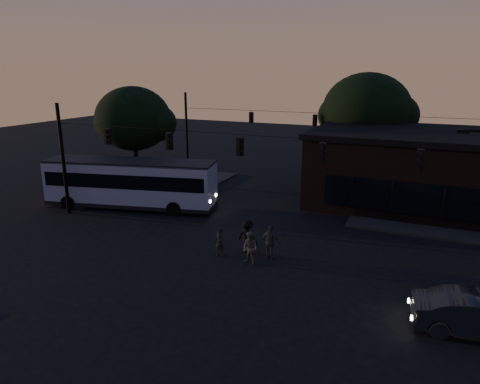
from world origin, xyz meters
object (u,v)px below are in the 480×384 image
at_px(pedestrian_c, 270,242).
at_px(pedestrian_a, 220,242).
at_px(pedestrian_b, 250,248).
at_px(bus, 131,181).
at_px(car, 480,316).
at_px(pedestrian_d, 248,236).
at_px(building, 421,169).

bearing_deg(pedestrian_c, pedestrian_a, 23.88).
bearing_deg(pedestrian_a, pedestrian_b, 1.63).
relative_size(bus, car, 2.65).
bearing_deg(bus, pedestrian_d, -34.06).
relative_size(pedestrian_a, pedestrian_b, 0.92).
distance_m(bus, pedestrian_c, 12.96).
bearing_deg(car, pedestrian_d, 64.91).
relative_size(bus, pedestrian_c, 6.74).
bearing_deg(pedestrian_d, car, 175.98).
distance_m(building, pedestrian_b, 16.28).
relative_size(car, pedestrian_a, 3.00).
xyz_separation_m(pedestrian_c, pedestrian_d, (-1.37, 0.21, 0.01)).
bearing_deg(pedestrian_b, bus, 172.82).
bearing_deg(pedestrian_b, car, 5.85).
relative_size(bus, pedestrian_a, 7.95).
height_order(building, bus, building).
xyz_separation_m(pedestrian_a, pedestrian_c, (2.57, 0.75, 0.14)).
distance_m(pedestrian_a, pedestrian_b, 1.89).
distance_m(bus, car, 22.86).
bearing_deg(pedestrian_b, building, 80.64).
relative_size(building, pedestrian_c, 8.31).
bearing_deg(bus, pedestrian_c, -32.77).
xyz_separation_m(car, pedestrian_d, (-10.76, 3.37, 0.16)).
xyz_separation_m(bus, pedestrian_a, (9.62, -5.04, -1.14)).
relative_size(bus, pedestrian_d, 6.65).
height_order(bus, pedestrian_a, bus).
relative_size(bus, pedestrian_b, 7.28).
distance_m(bus, pedestrian_b, 12.71).
bearing_deg(pedestrian_b, pedestrian_a, -171.25).
bearing_deg(pedestrian_c, pedestrian_d, -0.95).
bearing_deg(pedestrian_b, pedestrian_d, 135.77).
bearing_deg(pedestrian_c, car, 168.93).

